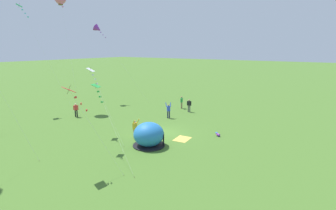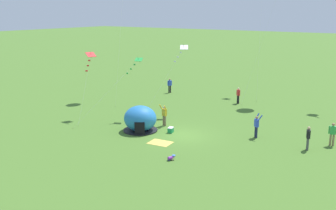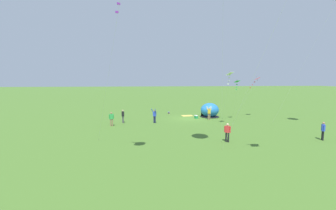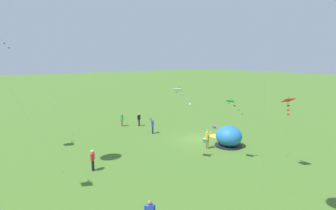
# 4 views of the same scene
# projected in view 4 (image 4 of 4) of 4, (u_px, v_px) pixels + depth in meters

# --- Properties ---
(ground_plane) EXTENTS (300.00, 300.00, 0.00)m
(ground_plane) POSITION_uv_depth(u_px,v_px,m) (199.00, 139.00, 29.13)
(ground_plane) COLOR #477028
(popup_tent) EXTENTS (2.81, 2.81, 2.10)m
(popup_tent) POSITION_uv_depth(u_px,v_px,m) (229.00, 137.00, 26.79)
(popup_tent) COLOR #2672BF
(popup_tent) RESTS_ON ground
(picnic_blanket) EXTENTS (1.83, 1.48, 0.01)m
(picnic_blanket) POSITION_uv_depth(u_px,v_px,m) (216.00, 136.00, 30.29)
(picnic_blanket) COLOR gold
(picnic_blanket) RESTS_ON ground
(cooler_box) EXTENTS (0.48, 0.60, 0.44)m
(cooler_box) POSITION_uv_depth(u_px,v_px,m) (205.00, 140.00, 28.16)
(cooler_box) COLOR #1E8C4C
(cooler_box) RESTS_ON ground
(toddler_crawling) EXTENTS (0.40, 0.55, 0.32)m
(toddler_crawling) POSITION_uv_depth(u_px,v_px,m) (214.00, 127.00, 33.76)
(toddler_crawling) COLOR purple
(toddler_crawling) RESTS_ON ground
(person_arms_raised) EXTENTS (0.70, 0.70, 1.89)m
(person_arms_raised) POSITION_uv_depth(u_px,v_px,m) (153.00, 125.00, 31.30)
(person_arms_raised) COLOR #1E2347
(person_arms_raised) RESTS_ON ground
(person_strolling) EXTENTS (0.36, 0.56, 1.72)m
(person_strolling) POSITION_uv_depth(u_px,v_px,m) (139.00, 119.00, 34.82)
(person_strolling) COLOR #4C4C51
(person_strolling) RESTS_ON ground
(person_flying_kite) EXTENTS (0.68, 0.52, 1.89)m
(person_flying_kite) POSITION_uv_depth(u_px,v_px,m) (207.00, 139.00, 26.06)
(person_flying_kite) COLOR #8C7251
(person_flying_kite) RESTS_ON ground
(person_watching_sky) EXTENTS (0.49, 0.42, 1.72)m
(person_watching_sky) POSITION_uv_depth(u_px,v_px,m) (93.00, 159.00, 20.87)
(person_watching_sky) COLOR black
(person_watching_sky) RESTS_ON ground
(person_center_field) EXTENTS (0.58, 0.32, 1.72)m
(person_center_field) POSITION_uv_depth(u_px,v_px,m) (122.00, 119.00, 34.65)
(person_center_field) COLOR #8C7251
(person_center_field) RESTS_ON ground
(kite_white) EXTENTS (1.78, 5.78, 6.60)m
(kite_white) POSITION_uv_depth(u_px,v_px,m) (181.00, 94.00, 21.82)
(kite_white) COLOR silver
(kite_white) RESTS_ON ground
(kite_green) EXTENTS (2.79, 6.46, 5.63)m
(kite_green) POSITION_uv_depth(u_px,v_px,m) (234.00, 105.00, 22.13)
(kite_green) COLOR silver
(kite_green) RESTS_ON ground
(kite_red) EXTENTS (1.91, 3.77, 6.04)m
(kite_red) POSITION_uv_depth(u_px,v_px,m) (288.00, 103.00, 20.22)
(kite_red) COLOR silver
(kite_red) RESTS_ON ground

